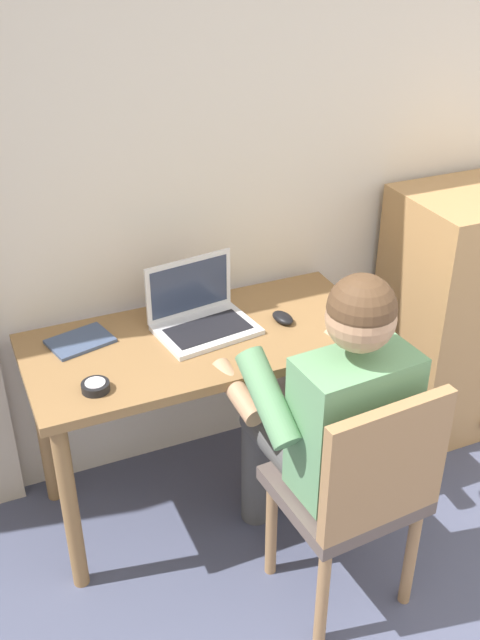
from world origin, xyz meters
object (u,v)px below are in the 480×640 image
at_px(desk, 203,364).
at_px(chair, 358,490).
at_px(laptop, 201,315).
at_px(computer_mouse, 283,318).
at_px(person_seated, 329,410).
at_px(desk_clock, 96,386).
at_px(dresser, 463,312).
at_px(notebook_pad, 80,341).

distance_m(desk, chair, 0.72).
relative_size(laptop, computer_mouse, 3.71).
bearing_deg(desk, computer_mouse, -3.01).
height_order(person_seated, laptop, person_seated).
bearing_deg(desk_clock, computer_mouse, 11.46).
relative_size(dresser, chair, 1.20).
relative_size(desk, dresser, 1.16).
height_order(dresser, notebook_pad, dresser).
distance_m(person_seated, notebook_pad, 0.90).
bearing_deg(desk_clock, person_seated, -25.90).
bearing_deg(desk, desk_clock, -158.81).
xyz_separation_m(desk, desk_clock, (-0.42, -0.16, 0.13)).
bearing_deg(desk_clock, chair, -36.87).
relative_size(desk, desk_clock, 13.83).
bearing_deg(laptop, dresser, -0.37).
xyz_separation_m(desk, computer_mouse, (0.31, -0.02, 0.13)).
bearing_deg(notebook_pad, dresser, -16.78).
bearing_deg(laptop, desk_clock, -152.39).
xyz_separation_m(chair, person_seated, (-0.01, 0.18, 0.18)).
bearing_deg(notebook_pad, person_seated, -58.12).
bearing_deg(notebook_pad, computer_mouse, -26.18).
bearing_deg(desk_clock, notebook_pad, 86.33).
xyz_separation_m(dresser, notebook_pad, (-1.62, 0.08, 0.21)).
bearing_deg(person_seated, computer_mouse, 81.83).
distance_m(chair, notebook_pad, 1.06).
bearing_deg(desk, laptop, 74.03).
relative_size(desk, computer_mouse, 12.45).
height_order(desk, chair, chair).
relative_size(chair, person_seated, 0.74).
distance_m(chair, computer_mouse, 0.70).
bearing_deg(laptop, person_seated, -68.31).
distance_m(desk_clock, notebook_pad, 0.30).
relative_size(chair, notebook_pad, 4.25).
bearing_deg(person_seated, desk_clock, 154.10).
bearing_deg(desk_clock, desk, 21.19).
xyz_separation_m(desk, dresser, (1.21, 0.06, -0.09)).
distance_m(dresser, notebook_pad, 1.63).
distance_m(laptop, notebook_pad, 0.43).
relative_size(desk_clock, notebook_pad, 0.43).
bearing_deg(chair, computer_mouse, 85.10).
height_order(laptop, notebook_pad, laptop).
distance_m(dresser, laptop, 1.22).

